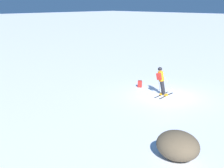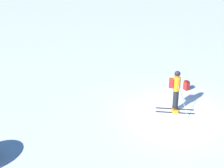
% 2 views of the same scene
% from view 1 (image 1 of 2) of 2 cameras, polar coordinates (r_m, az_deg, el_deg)
% --- Properties ---
extents(ground_plane, '(300.00, 300.00, 0.00)m').
position_cam_1_polar(ground_plane, '(20.96, 9.91, -2.18)').
color(ground_plane, white).
extents(skier, '(1.28, 1.84, 1.92)m').
position_cam_1_polar(skier, '(20.88, 9.00, 0.83)').
color(skier, black).
rests_on(skier, ground).
extents(spare_backpack, '(0.37, 0.35, 0.50)m').
position_cam_1_polar(spare_backpack, '(22.82, 5.12, 0.01)').
color(spare_backpack, '#AD231E').
rests_on(spare_backpack, ground).
extents(exposed_boulder_1, '(1.77, 1.51, 1.15)m').
position_cam_1_polar(exposed_boulder_1, '(12.71, 11.93, -10.96)').
color(exposed_boulder_1, brown).
rests_on(exposed_boulder_1, ground).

